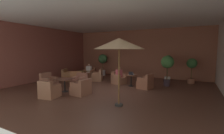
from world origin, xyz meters
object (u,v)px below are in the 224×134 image
at_px(armchair_front_left_north, 119,79).
at_px(armchair_mid_center_south, 49,83).
at_px(potted_tree_mid_right, 192,67).
at_px(patron_blue_shirt, 119,73).
at_px(potted_tree_mid_left, 168,64).
at_px(armchair_front_left_east, 146,83).
at_px(armchair_front_right_west, 68,76).
at_px(patron_by_window, 89,69).
at_px(armchair_front_right_north, 77,79).
at_px(armchair_front_right_east, 98,77).
at_px(cafe_table_front_left, 131,78).
at_px(iced_drink_cup, 133,74).
at_px(armchair_mid_center_north, 81,89).
at_px(cafe_table_mid_center, 65,81).
at_px(cafe_table_front_right, 82,73).
at_px(open_laptop, 131,74).
at_px(armchair_mid_center_east, 79,82).
at_px(patio_umbrella_tall_red, 119,44).
at_px(potted_tree_left_corner, 103,61).
at_px(armchair_front_right_south, 89,74).
at_px(armchair_mid_center_west, 49,91).
at_px(potted_tree_right_corner, 167,64).

height_order(armchair_front_left_north, armchair_mid_center_south, armchair_mid_center_south).
relative_size(potted_tree_mid_right, patron_blue_shirt, 2.44).
distance_m(potted_tree_mid_left, potted_tree_mid_right, 1.48).
height_order(armchair_front_left_east, armchair_front_right_west, armchair_front_left_east).
xyz_separation_m(armchair_front_left_east, patron_by_window, (-4.85, 1.31, 0.42)).
bearing_deg(armchair_front_right_west, armchair_front_right_north, -24.23).
bearing_deg(armchair_front_right_east, cafe_table_front_left, -9.42).
bearing_deg(armchair_front_right_east, armchair_front_left_north, -6.44).
relative_size(armchair_mid_center_south, iced_drink_cup, 8.42).
bearing_deg(armchair_mid_center_south, cafe_table_front_left, 36.93).
bearing_deg(armchair_mid_center_north, armchair_front_right_north, 133.50).
relative_size(armchair_front_right_north, armchair_front_right_west, 0.97).
xyz_separation_m(cafe_table_mid_center, armchair_mid_center_south, (-1.17, -0.02, -0.23)).
distance_m(armchair_front_left_east, cafe_table_front_right, 4.70).
relative_size(cafe_table_front_left, cafe_table_front_right, 0.89).
height_order(armchair_front_right_north, iced_drink_cup, armchair_front_right_north).
bearing_deg(armchair_front_right_west, open_laptop, 3.88).
distance_m(armchair_mid_center_south, potted_tree_mid_left, 7.64).
distance_m(patron_by_window, iced_drink_cup, 4.13).
distance_m(armchair_front_left_north, patron_blue_shirt, 0.41).
relative_size(cafe_table_mid_center, potted_tree_mid_left, 0.43).
bearing_deg(open_laptop, patron_by_window, 164.14).
relative_size(cafe_table_front_left, armchair_mid_center_north, 0.82).
relative_size(armchair_mid_center_east, open_laptop, 2.33).
xyz_separation_m(patio_umbrella_tall_red, open_laptop, (-0.77, 3.47, -1.67)).
bearing_deg(armchair_mid_center_east, cafe_table_front_right, 122.55).
height_order(armchair_mid_center_south, iced_drink_cup, armchair_mid_center_south).
height_order(armchair_mid_center_south, potted_tree_left_corner, potted_tree_left_corner).
height_order(armchair_mid_center_east, potted_tree_left_corner, potted_tree_left_corner).
bearing_deg(armchair_mid_center_east, patron_blue_shirt, 48.94).
relative_size(armchair_front_right_south, cafe_table_mid_center, 1.11).
distance_m(armchair_mid_center_west, potted_tree_mid_left, 7.63).
height_order(armchair_front_left_east, potted_tree_mid_left, potted_tree_mid_left).
relative_size(armchair_front_right_east, iced_drink_cup, 8.49).
height_order(armchair_front_right_north, armchair_mid_center_north, armchair_front_right_north).
bearing_deg(armchair_mid_center_north, cafe_table_front_left, 63.07).
xyz_separation_m(armchair_front_right_south, armchair_mid_center_west, (1.40, -5.12, -0.01)).
relative_size(armchair_front_left_east, potted_tree_mid_left, 0.49).
xyz_separation_m(armchair_front_right_north, open_laptop, (3.36, 0.95, 0.42)).
height_order(armchair_front_right_south, armchair_mid_center_north, armchair_front_right_south).
bearing_deg(cafe_table_mid_center, armchair_front_right_east, 90.90).
bearing_deg(cafe_table_mid_center, armchair_mid_center_north, -4.09).
bearing_deg(armchair_front_right_north, armchair_mid_center_north, -46.50).
distance_m(armchair_front_left_east, armchair_mid_center_north, 3.65).
distance_m(armchair_front_right_north, patron_blue_shirt, 2.74).
relative_size(armchair_front_right_west, iced_drink_cup, 8.86).
bearing_deg(cafe_table_front_right, potted_tree_right_corner, 9.81).
bearing_deg(armchair_mid_center_west, open_laptop, 57.63).
distance_m(armchair_mid_center_south, open_laptop, 4.79).
relative_size(patio_umbrella_tall_red, potted_tree_right_corner, 1.42).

